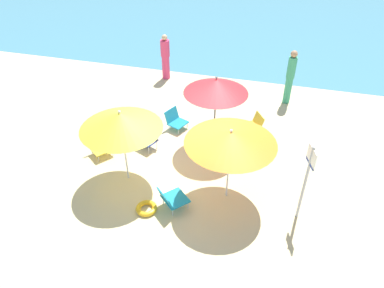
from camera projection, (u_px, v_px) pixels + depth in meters
ground_plane at (190, 169)px, 9.36m from camera, size 40.00×40.00×0.00m
sea_water at (254, 15)px, 19.77m from camera, size 40.00×16.00×0.01m
umbrella_red at (216, 86)px, 9.15m from camera, size 1.69×1.69×2.10m
umbrella_yellow at (120, 121)px, 8.05m from camera, size 1.91×1.91×1.99m
umbrella_orange at (231, 137)px, 7.57m from camera, size 2.01×2.01×1.91m
beach_chair_a at (150, 136)px, 9.92m from camera, size 0.62×0.65×0.70m
beach_chair_b at (171, 198)px, 8.08m from camera, size 0.80×0.80×0.57m
beach_chair_c at (99, 145)px, 9.74m from camera, size 0.79×0.78×0.56m
beach_chair_d at (254, 124)px, 10.56m from camera, size 0.73×0.72×0.55m
beach_chair_e at (175, 120)px, 10.73m from camera, size 0.71×0.69×0.58m
person_a at (290, 77)px, 11.56m from camera, size 0.27×0.27×1.82m
person_b at (165, 57)px, 13.09m from camera, size 0.33×0.33×1.67m
warning_sign at (307, 174)px, 7.31m from camera, size 0.16×0.41×1.95m
swim_ring at (146, 208)px, 8.17m from camera, size 0.49×0.49×0.11m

